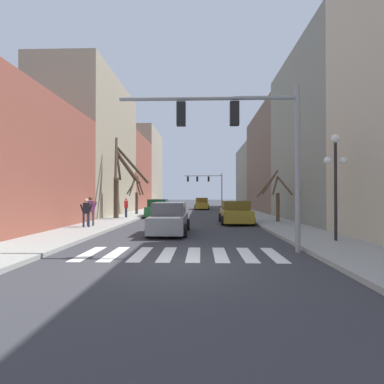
% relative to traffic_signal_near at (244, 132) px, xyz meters
% --- Properties ---
extents(ground_plane, '(240.00, 240.00, 0.00)m').
position_rel_traffic_signal_near_xyz_m(ground_plane, '(-2.23, -1.96, -4.24)').
color(ground_plane, '#38383D').
extents(sidewalk_right, '(2.92, 90.00, 0.15)m').
position_rel_traffic_signal_near_xyz_m(sidewalk_right, '(3.58, -1.96, -4.17)').
color(sidewalk_right, '#9E9E99').
rests_on(sidewalk_right, ground_plane).
extents(building_row_left, '(6.00, 58.35, 13.63)m').
position_rel_traffic_signal_near_xyz_m(building_row_left, '(-12.50, 24.41, 1.45)').
color(building_row_left, tan).
rests_on(building_row_left, ground_plane).
extents(building_row_right, '(6.00, 54.05, 13.83)m').
position_rel_traffic_signal_near_xyz_m(building_row_right, '(8.04, 17.33, 1.83)').
color(building_row_right, '#BCB299').
rests_on(building_row_right, ground_plane).
extents(crosswalk_stripes, '(6.75, 2.60, 0.01)m').
position_rel_traffic_signal_near_xyz_m(crosswalk_stripes, '(-2.23, -0.46, -4.24)').
color(crosswalk_stripes, white).
rests_on(crosswalk_stripes, ground_plane).
extents(traffic_signal_near, '(6.41, 0.28, 5.85)m').
position_rel_traffic_signal_near_xyz_m(traffic_signal_near, '(0.00, 0.00, 0.00)').
color(traffic_signal_near, gray).
rests_on(traffic_signal_near, ground_plane).
extents(traffic_signal_far, '(6.31, 0.28, 5.61)m').
position_rel_traffic_signal_near_xyz_m(traffic_signal_far, '(-0.53, 38.78, -0.09)').
color(traffic_signal_far, gray).
rests_on(traffic_signal_far, ground_plane).
extents(street_lamp_right_corner, '(0.95, 0.36, 4.36)m').
position_rel_traffic_signal_near_xyz_m(street_lamp_right_corner, '(3.99, 1.82, -1.01)').
color(street_lamp_right_corner, black).
rests_on(street_lamp_right_corner, sidewalk_right).
extents(car_driving_toward_lane, '(1.96, 4.83, 1.62)m').
position_rel_traffic_signal_near_xyz_m(car_driving_toward_lane, '(-3.18, 5.02, -3.48)').
color(car_driving_toward_lane, gray).
rests_on(car_driving_toward_lane, ground_plane).
extents(car_parked_right_near, '(2.01, 4.61, 1.63)m').
position_rel_traffic_signal_near_xyz_m(car_parked_right_near, '(-5.45, 16.63, -3.48)').
color(car_parked_right_near, '#236B38').
rests_on(car_parked_right_near, ground_plane).
extents(car_parked_left_far, '(2.02, 4.61, 1.64)m').
position_rel_traffic_signal_near_xyz_m(car_parked_left_far, '(-1.45, 31.49, -3.48)').
color(car_parked_left_far, '#A38423').
rests_on(car_parked_left_far, ground_plane).
extents(car_driving_away_lane, '(2.20, 4.36, 1.61)m').
position_rel_traffic_signal_near_xyz_m(car_driving_away_lane, '(0.90, 10.59, -3.49)').
color(car_driving_away_lane, '#A38423').
rests_on(car_driving_away_lane, ground_plane).
extents(pedestrian_near_right_corner, '(0.74, 0.38, 1.78)m').
position_rel_traffic_signal_near_xyz_m(pedestrian_near_right_corner, '(-8.21, 7.24, -3.04)').
color(pedestrian_near_right_corner, '#4C4C51').
rests_on(pedestrian_near_right_corner, sidewalk_left).
extents(pedestrian_waiting_at_curb, '(0.43, 0.66, 1.66)m').
position_rel_traffic_signal_near_xyz_m(pedestrian_waiting_at_curb, '(-7.79, 14.14, -3.11)').
color(pedestrian_waiting_at_curb, '#282D47').
rests_on(pedestrian_waiting_at_curb, sidewalk_left).
extents(pedestrian_crossing_street, '(0.70, 0.33, 1.65)m').
position_rel_traffic_signal_near_xyz_m(pedestrian_crossing_street, '(-8.20, 6.53, -3.12)').
color(pedestrian_crossing_street, '#282D47').
rests_on(pedestrian_crossing_street, sidewalk_left).
extents(street_tree_left_mid, '(2.27, 1.36, 3.64)m').
position_rel_traffic_signal_near_xyz_m(street_tree_left_mid, '(3.74, 10.64, -2.30)').
color(street_tree_left_mid, brown).
rests_on(street_tree_left_mid, sidewalk_right).
extents(street_tree_right_far, '(2.88, 1.95, 6.57)m').
position_rel_traffic_signal_near_xyz_m(street_tree_right_far, '(-7.98, 13.33, -0.90)').
color(street_tree_right_far, '#473828').
rests_on(street_tree_right_far, sidewalk_left).
extents(street_tree_left_near, '(1.49, 2.95, 4.26)m').
position_rel_traffic_signal_near_xyz_m(street_tree_left_near, '(-7.94, 18.67, -2.14)').
color(street_tree_left_near, '#473828').
rests_on(street_tree_left_near, sidewalk_left).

